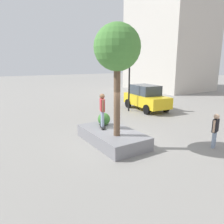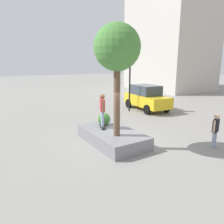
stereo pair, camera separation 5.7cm
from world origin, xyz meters
name	(u,v)px [view 2 (the right image)]	position (x,y,z in m)	size (l,w,h in m)	color
ground_plane	(118,141)	(0.00, 0.00, 0.00)	(120.00, 120.00, 0.00)	gray
planter_ledge	(112,137)	(0.03, -0.36, 0.30)	(3.62, 1.97, 0.59)	gray
plaza_tree	(117,49)	(0.69, -0.52, 4.23)	(1.91, 1.91, 4.67)	brown
boxwood_shrub	(104,119)	(-0.98, -0.21, 0.91)	(0.63, 0.63, 0.63)	#3D7A33
skateboard	(103,127)	(-0.61, -0.51, 0.65)	(0.82, 0.48, 0.07)	black
skateboarder	(102,108)	(-0.61, -0.51, 1.60)	(0.52, 0.31, 1.62)	#8C9EB7
taxi_cab	(146,97)	(-4.76, 5.85, 1.00)	(4.41, 2.34, 1.97)	gold
traffic_light_median	(130,69)	(-5.05, 4.36, 3.23)	(0.36, 0.37, 4.76)	black
bystander_watching	(215,129)	(2.94, 3.17, 0.89)	(0.28, 0.51, 1.55)	#8C9EB7
office_tower_glass	(172,6)	(-14.00, 17.86, 11.14)	(10.46, 8.42, 22.28)	beige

